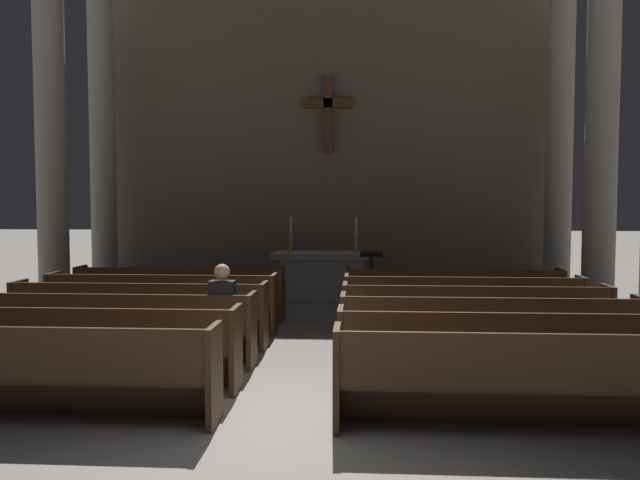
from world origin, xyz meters
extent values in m
plane|color=gray|center=(0.00, 0.00, 0.00)|extent=(80.00, 80.00, 0.00)
cube|color=#422B19|center=(-2.38, 0.00, 0.42)|extent=(3.55, 0.40, 0.05)
cube|color=#422B19|center=(-2.38, -0.23, 0.70)|extent=(3.55, 0.05, 0.50)
cube|color=#422B19|center=(-2.38, 0.18, 0.20)|extent=(3.55, 0.04, 0.40)
cube|color=#422B19|center=(-0.58, -0.02, 0.47)|extent=(0.06, 0.50, 0.95)
cube|color=#422B19|center=(-2.38, 1.04, 0.42)|extent=(3.55, 0.40, 0.05)
cube|color=#422B19|center=(-2.38, 0.81, 0.70)|extent=(3.55, 0.05, 0.50)
cube|color=#422B19|center=(-2.38, 1.22, 0.20)|extent=(3.55, 0.04, 0.40)
cube|color=#422B19|center=(-0.58, 1.02, 0.47)|extent=(0.06, 0.50, 0.95)
cube|color=#422B19|center=(-2.38, 2.08, 0.42)|extent=(3.55, 0.40, 0.05)
cube|color=#422B19|center=(-2.38, 1.85, 0.70)|extent=(3.55, 0.05, 0.50)
cube|color=#422B19|center=(-2.38, 2.26, 0.20)|extent=(3.55, 0.04, 0.40)
cube|color=#422B19|center=(-0.58, 2.06, 0.47)|extent=(0.06, 0.50, 0.95)
cube|color=#422B19|center=(-2.38, 3.12, 0.42)|extent=(3.55, 0.40, 0.05)
cube|color=#422B19|center=(-2.38, 2.89, 0.70)|extent=(3.55, 0.05, 0.50)
cube|color=#422B19|center=(-2.38, 3.30, 0.20)|extent=(3.55, 0.04, 0.40)
cube|color=#422B19|center=(-0.58, 3.10, 0.47)|extent=(0.06, 0.50, 0.95)
cube|color=#422B19|center=(-4.19, 3.10, 0.47)|extent=(0.06, 0.50, 0.95)
cube|color=#422B19|center=(-2.38, 4.15, 0.42)|extent=(3.55, 0.40, 0.05)
cube|color=#422B19|center=(-2.38, 3.93, 0.70)|extent=(3.55, 0.05, 0.50)
cube|color=#422B19|center=(-2.38, 4.33, 0.20)|extent=(3.55, 0.04, 0.40)
cube|color=#422B19|center=(-0.58, 4.13, 0.47)|extent=(0.06, 0.50, 0.95)
cube|color=#422B19|center=(-4.19, 4.13, 0.47)|extent=(0.06, 0.50, 0.95)
cube|color=#422B19|center=(-2.38, 5.19, 0.42)|extent=(3.55, 0.40, 0.05)
cube|color=#422B19|center=(-2.38, 4.97, 0.70)|extent=(3.55, 0.05, 0.50)
cube|color=#422B19|center=(-2.38, 5.37, 0.20)|extent=(3.55, 0.04, 0.40)
cube|color=#422B19|center=(-0.58, 5.17, 0.47)|extent=(0.06, 0.50, 0.95)
cube|color=#422B19|center=(-4.19, 5.17, 0.47)|extent=(0.06, 0.50, 0.95)
cube|color=#422B19|center=(2.38, 0.00, 0.42)|extent=(3.55, 0.40, 0.05)
cube|color=#422B19|center=(2.38, -0.23, 0.70)|extent=(3.55, 0.05, 0.50)
cube|color=#422B19|center=(2.38, 0.18, 0.20)|extent=(3.55, 0.04, 0.40)
cube|color=#422B19|center=(0.58, -0.02, 0.47)|extent=(0.06, 0.50, 0.95)
cube|color=#422B19|center=(2.38, 1.04, 0.42)|extent=(3.55, 0.40, 0.05)
cube|color=#422B19|center=(2.38, 0.81, 0.70)|extent=(3.55, 0.05, 0.50)
cube|color=#422B19|center=(2.38, 1.22, 0.20)|extent=(3.55, 0.04, 0.40)
cube|color=#422B19|center=(0.58, 1.02, 0.47)|extent=(0.06, 0.50, 0.95)
cube|color=#422B19|center=(2.38, 2.08, 0.42)|extent=(3.55, 0.40, 0.05)
cube|color=#422B19|center=(2.38, 1.85, 0.70)|extent=(3.55, 0.05, 0.50)
cube|color=#422B19|center=(2.38, 2.26, 0.20)|extent=(3.55, 0.04, 0.40)
cube|color=#422B19|center=(0.58, 2.06, 0.47)|extent=(0.06, 0.50, 0.95)
cube|color=#422B19|center=(4.19, 2.06, 0.47)|extent=(0.06, 0.50, 0.95)
cube|color=#422B19|center=(2.38, 3.12, 0.42)|extent=(3.55, 0.40, 0.05)
cube|color=#422B19|center=(2.38, 2.89, 0.70)|extent=(3.55, 0.05, 0.50)
cube|color=#422B19|center=(2.38, 3.30, 0.20)|extent=(3.55, 0.04, 0.40)
cube|color=#422B19|center=(0.58, 3.10, 0.47)|extent=(0.06, 0.50, 0.95)
cube|color=#422B19|center=(4.19, 3.10, 0.47)|extent=(0.06, 0.50, 0.95)
cube|color=#422B19|center=(2.38, 4.15, 0.42)|extent=(3.55, 0.40, 0.05)
cube|color=#422B19|center=(2.38, 3.93, 0.70)|extent=(3.55, 0.05, 0.50)
cube|color=#422B19|center=(2.38, 4.33, 0.20)|extent=(3.55, 0.04, 0.40)
cube|color=#422B19|center=(0.58, 4.13, 0.47)|extent=(0.06, 0.50, 0.95)
cube|color=#422B19|center=(4.19, 4.13, 0.47)|extent=(0.06, 0.50, 0.95)
cube|color=#422B19|center=(2.38, 5.19, 0.42)|extent=(3.55, 0.40, 0.05)
cube|color=#422B19|center=(2.38, 4.97, 0.70)|extent=(3.55, 0.05, 0.50)
cube|color=#422B19|center=(2.38, 5.37, 0.20)|extent=(3.55, 0.04, 0.40)
cube|color=#422B19|center=(0.58, 5.17, 0.47)|extent=(0.06, 0.50, 0.95)
cube|color=#422B19|center=(4.19, 5.17, 0.47)|extent=(0.06, 0.50, 0.95)
cube|color=#ADA89E|center=(-5.18, 6.22, 0.10)|extent=(0.82, 0.82, 0.20)
cylinder|color=#ADA89E|center=(-5.18, 6.22, 3.53)|extent=(0.58, 0.58, 7.06)
cube|color=#ADA89E|center=(5.18, 6.22, 0.10)|extent=(0.82, 0.82, 0.20)
cylinder|color=#ADA89E|center=(5.18, 6.22, 3.53)|extent=(0.58, 0.58, 7.06)
cube|color=#ADA89E|center=(-5.18, 8.71, 0.10)|extent=(0.82, 0.82, 0.20)
cylinder|color=#ADA89E|center=(-5.18, 8.71, 3.53)|extent=(0.58, 0.58, 7.06)
cube|color=#ADA89E|center=(5.18, 8.71, 0.10)|extent=(0.82, 0.82, 0.20)
cylinder|color=#ADA89E|center=(5.18, 8.71, 3.53)|extent=(0.58, 0.58, 7.06)
cube|color=#A8A399|center=(0.00, 7.77, 0.44)|extent=(1.76, 0.72, 0.88)
cube|color=#A8A399|center=(0.00, 7.77, 0.94)|extent=(2.20, 0.90, 0.12)
cube|color=silver|center=(0.00, 7.77, 1.00)|extent=(2.09, 0.86, 0.01)
cylinder|color=#B79338|center=(-0.70, 7.77, 1.02)|extent=(0.16, 0.16, 0.02)
cylinder|color=#B79338|center=(-0.70, 7.77, 1.22)|extent=(0.07, 0.07, 0.41)
cylinder|color=silver|center=(-0.70, 7.77, 1.59)|extent=(0.04, 0.04, 0.34)
cylinder|color=#B79338|center=(0.70, 7.77, 1.02)|extent=(0.16, 0.16, 0.02)
cylinder|color=#B79338|center=(0.70, 7.77, 1.22)|extent=(0.07, 0.07, 0.41)
cylinder|color=silver|center=(0.70, 7.77, 1.59)|extent=(0.04, 0.04, 0.34)
cube|color=#706656|center=(0.00, 9.96, 3.80)|extent=(11.30, 0.25, 7.61)
cube|color=brown|center=(0.00, 9.72, 4.18)|extent=(0.22, 0.22, 1.83)
cube|color=brown|center=(0.00, 9.72, 4.46)|extent=(1.17, 0.22, 0.22)
cylinder|color=#422B19|center=(1.01, 6.57, 0.02)|extent=(0.36, 0.36, 0.04)
cylinder|color=#422B19|center=(1.01, 6.57, 0.53)|extent=(0.10, 0.10, 1.05)
cube|color=#422B19|center=(1.01, 6.57, 1.08)|extent=(0.44, 0.31, 0.15)
cube|color=#26262B|center=(-0.94, 2.26, 0.23)|extent=(0.24, 0.14, 0.45)
cube|color=#26262B|center=(-0.94, 2.13, 0.51)|extent=(0.28, 0.36, 0.12)
cube|color=black|center=(-0.94, 2.00, 0.84)|extent=(0.32, 0.20, 0.54)
sphere|color=tan|center=(-0.94, 2.00, 1.22)|extent=(0.20, 0.20, 0.20)
camera|label=1|loc=(0.79, -5.85, 2.11)|focal=35.91mm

